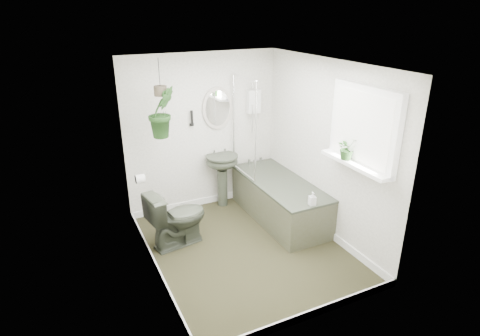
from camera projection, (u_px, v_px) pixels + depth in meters
name	position (u px, v px, depth m)	size (l,w,h in m)	color
floor	(245.00, 249.00, 5.12)	(2.30, 2.80, 0.02)	black
ceiling	(246.00, 63.00, 4.25)	(2.30, 2.80, 0.02)	white
wall_back	(203.00, 133.00, 5.87)	(2.30, 0.02, 2.30)	white
wall_front	(317.00, 217.00, 3.51)	(2.30, 0.02, 2.30)	white
wall_left	(147.00, 182.00, 4.22)	(0.02, 2.80, 2.30)	white
wall_right	(326.00, 150.00, 5.16)	(0.02, 2.80, 2.30)	white
skirting	(245.00, 245.00, 5.10)	(2.30, 2.80, 0.10)	white
bathtub	(280.00, 200.00, 5.75)	(0.72, 1.72, 0.58)	#353B2E
bath_screen	(244.00, 127.00, 5.66)	(0.04, 0.72, 1.40)	silver
shower_box	(254.00, 101.00, 5.98)	(0.20, 0.10, 0.35)	white
oval_mirror	(218.00, 108.00, 5.79)	(0.46, 0.03, 0.62)	#BBB1A3
wall_sconce	(192.00, 118.00, 5.66)	(0.04, 0.04, 0.22)	black
toilet_roll_holder	(140.00, 179.00, 4.92)	(0.11, 0.11, 0.11)	white
window_recess	(364.00, 127.00, 4.36)	(0.08, 1.00, 0.90)	white
window_sill	(355.00, 164.00, 4.49)	(0.18, 1.00, 0.04)	white
window_blinds	(361.00, 127.00, 4.34)	(0.01, 0.86, 0.76)	white
toilet	(177.00, 217.00, 5.08)	(0.43, 0.75, 0.76)	#353B2E
pedestal_sink	(222.00, 180.00, 6.09)	(0.48, 0.41, 0.82)	#353B2E
sill_plant	(347.00, 148.00, 4.52)	(0.24, 0.20, 0.26)	black
hanging_plant	(162.00, 112.00, 5.02)	(0.36, 0.29, 0.65)	black
soap_bottle	(312.00, 199.00, 4.94)	(0.08, 0.08, 0.17)	black
hanging_pot	(160.00, 91.00, 4.92)	(0.16, 0.16, 0.12)	#3F3729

